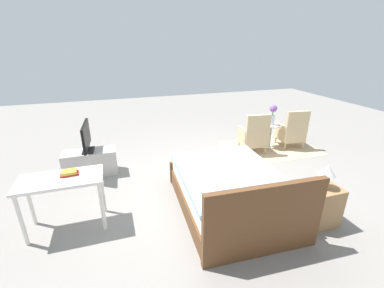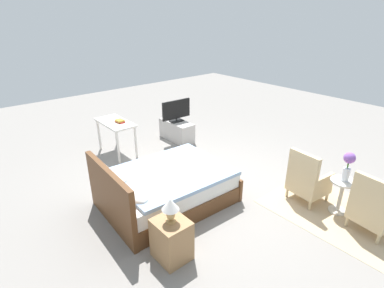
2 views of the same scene
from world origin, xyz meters
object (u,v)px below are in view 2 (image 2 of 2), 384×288
at_px(vanity_desk, 116,127).
at_px(nightstand, 172,239).
at_px(bed, 165,188).
at_px(side_table, 341,192).
at_px(tv_flatscreen, 176,111).
at_px(armchair_by_window_right, 307,181).
at_px(flower_vase, 348,164).
at_px(table_lamp, 170,207).
at_px(tv_stand, 177,131).
at_px(armchair_by_window_left, 373,209).
at_px(book_stack, 120,121).

bearing_deg(vanity_desk, nightstand, 163.95).
bearing_deg(bed, side_table, -134.77).
xyz_separation_m(nightstand, tv_flatscreen, (3.11, -2.47, 0.48)).
xyz_separation_m(armchair_by_window_right, flower_vase, (-0.52, -0.12, 0.48)).
relative_size(bed, nightstand, 3.68).
xyz_separation_m(bed, tv_flatscreen, (2.07, -1.83, 0.46)).
xyz_separation_m(table_lamp, tv_stand, (3.11, -2.47, -0.54)).
bearing_deg(armchair_by_window_left, vanity_desk, 17.94).
height_order(armchair_by_window_left, armchair_by_window_right, same).
distance_m(bed, tv_stand, 2.77).
height_order(table_lamp, book_stack, table_lamp).
bearing_deg(nightstand, armchair_by_window_right, -99.38).
xyz_separation_m(side_table, vanity_desk, (4.28, 1.67, 0.29)).
height_order(armchair_by_window_right, book_stack, armchair_by_window_right).
bearing_deg(armchair_by_window_right, vanity_desk, 22.41).
xyz_separation_m(flower_vase, vanity_desk, (4.28, 1.67, -0.22)).
bearing_deg(armchair_by_window_left, flower_vase, -13.56).
bearing_deg(armchair_by_window_left, nightstand, 60.10).
bearing_deg(book_stack, vanity_desk, 29.23).
xyz_separation_m(side_table, book_stack, (4.16, 1.61, 0.43)).
relative_size(armchair_by_window_left, tv_stand, 0.96).
distance_m(armchair_by_window_left, armchair_by_window_right, 1.03).
distance_m(flower_vase, nightstand, 2.85).
distance_m(armchair_by_window_left, side_table, 0.52).
height_order(side_table, nightstand, nightstand).
relative_size(nightstand, table_lamp, 1.73).
relative_size(side_table, flower_vase, 1.19).
bearing_deg(flower_vase, tv_flatscreen, 2.24).
bearing_deg(bed, tv_flatscreen, -41.53).
bearing_deg(armchair_by_window_left, book_stack, 17.65).
bearing_deg(side_table, vanity_desk, 21.34).
bearing_deg(side_table, table_lamp, 70.43).
distance_m(bed, armchair_by_window_left, 3.11).
distance_m(bed, flower_vase, 2.86).
distance_m(armchair_by_window_left, table_lamp, 2.92).
xyz_separation_m(side_table, tv_stand, (4.05, 0.16, -0.12)).
relative_size(armchair_by_window_left, armchair_by_window_right, 1.00).
xyz_separation_m(armchair_by_window_left, tv_flatscreen, (4.56, 0.04, 0.38)).
xyz_separation_m(flower_vase, tv_stand, (4.05, 0.16, -0.62)).
bearing_deg(armchair_by_window_right, armchair_by_window_left, -179.99).
bearing_deg(vanity_desk, tv_flatscreen, -98.55).
bearing_deg(tv_stand, armchair_by_window_left, -179.54).
xyz_separation_m(nightstand, tv_stand, (3.11, -2.47, -0.04)).
height_order(bed, tv_stand, bed).
bearing_deg(tv_stand, book_stack, 85.33).
relative_size(nightstand, vanity_desk, 0.55).
distance_m(tv_flatscreen, book_stack, 1.45).
bearing_deg(bed, tv_stand, -41.56).
relative_size(armchair_by_window_right, tv_flatscreen, 1.17).
relative_size(armchair_by_window_right, flower_vase, 1.93).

